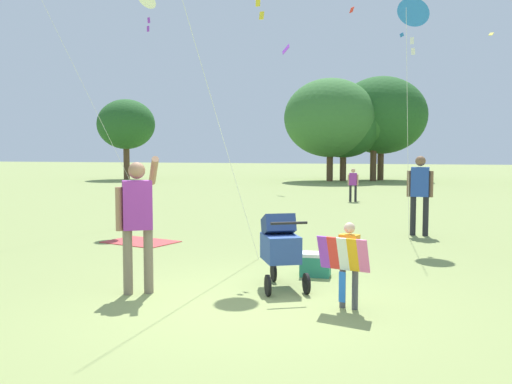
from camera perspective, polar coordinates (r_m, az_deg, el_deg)
ground_plane at (r=7.37m, az=-0.76°, el=-10.84°), size 120.00×120.00×0.00m
treeline_distant at (r=33.53m, az=12.04°, el=7.25°), size 29.88×6.44×6.31m
child_with_butterfly_kite at (r=7.10m, az=8.94°, el=-6.32°), size 0.63×0.44×1.04m
person_adult_flyer at (r=7.84m, az=-11.45°, el=-2.18°), size 0.55×0.68×1.82m
stroller at (r=8.06m, az=2.36°, el=-5.09°), size 0.80×1.11×1.03m
kite_orange_delta at (r=15.64m, az=-10.69°, el=17.49°), size 1.92×2.74×5.79m
kite_green_novelty at (r=13.12m, az=15.04°, el=16.36°), size 0.82×1.61×5.00m
person_red_shirt at (r=20.91m, az=9.42°, el=0.97°), size 0.38×0.18×1.18m
person_couple_left at (r=13.23m, az=15.64°, el=0.31°), size 0.56×0.28×1.74m
picnic_blanket at (r=12.18m, az=-11.14°, el=-4.78°), size 1.61×1.35×0.02m
cooler_box at (r=8.91m, az=5.79°, el=-7.01°), size 0.45×0.33×0.35m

